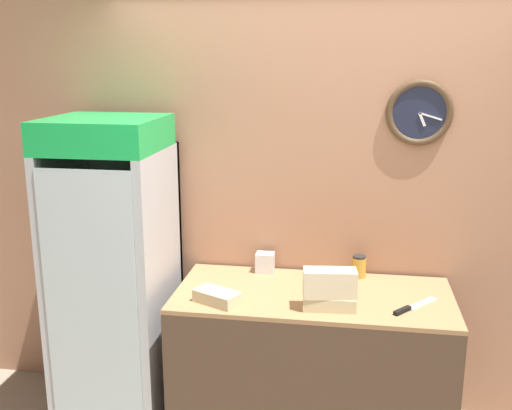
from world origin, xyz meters
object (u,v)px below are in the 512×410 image
(sandwich_stack_middle, at_px, (330,290))
(beverage_cooler, at_px, (117,259))
(sandwich_stack_top, at_px, (330,276))
(chefs_knife, at_px, (410,308))
(napkin_dispenser, at_px, (265,262))
(condiment_jar, at_px, (359,267))
(sandwich_flat_left, at_px, (217,297))
(sandwich_stack_bottom, at_px, (329,303))

(sandwich_stack_middle, bearing_deg, beverage_cooler, 168.52)
(sandwich_stack_top, xyz_separation_m, chefs_knife, (0.42, 0.06, -0.17))
(chefs_knife, height_order, napkin_dispenser, napkin_dispenser)
(condiment_jar, bearing_deg, sandwich_stack_top, -107.34)
(beverage_cooler, bearing_deg, sandwich_stack_middle, -11.48)
(napkin_dispenser, bearing_deg, chefs_knife, -27.42)
(beverage_cooler, bearing_deg, sandwich_stack_top, -11.48)
(sandwich_stack_middle, distance_m, sandwich_stack_top, 0.07)
(sandwich_stack_middle, xyz_separation_m, condiment_jar, (0.15, 0.50, -0.04))
(sandwich_stack_middle, bearing_deg, sandwich_flat_left, -178.58)
(sandwich_stack_top, distance_m, napkin_dispenser, 0.65)
(sandwich_stack_middle, relative_size, condiment_jar, 2.16)
(sandwich_stack_bottom, xyz_separation_m, chefs_knife, (0.42, 0.06, -0.03))
(beverage_cooler, height_order, sandwich_stack_top, beverage_cooler)
(sandwich_flat_left, bearing_deg, condiment_jar, 34.22)
(sandwich_flat_left, xyz_separation_m, napkin_dispenser, (0.19, 0.51, 0.03))
(beverage_cooler, relative_size, sandwich_stack_middle, 6.43)
(sandwich_stack_bottom, xyz_separation_m, napkin_dispenser, (-0.41, 0.49, 0.02))
(chefs_knife, xyz_separation_m, napkin_dispenser, (-0.83, 0.43, 0.05))
(sandwich_stack_middle, relative_size, sandwich_stack_top, 1.00)
(napkin_dispenser, bearing_deg, sandwich_stack_middle, -50.14)
(sandwich_stack_bottom, relative_size, condiment_jar, 2.12)
(sandwich_flat_left, bearing_deg, sandwich_stack_bottom, 1.42)
(condiment_jar, distance_m, napkin_dispenser, 0.57)
(sandwich_flat_left, bearing_deg, beverage_cooler, 157.90)
(condiment_jar, bearing_deg, sandwich_stack_middle, -107.34)
(chefs_knife, bearing_deg, sandwich_stack_middle, -171.36)
(sandwich_stack_bottom, xyz_separation_m, sandwich_flat_left, (-0.60, -0.01, -0.00))
(sandwich_stack_bottom, bearing_deg, sandwich_stack_middle, 0.00)
(beverage_cooler, bearing_deg, condiment_jar, 9.54)
(beverage_cooler, bearing_deg, sandwich_stack_bottom, -11.48)
(sandwich_stack_bottom, height_order, napkin_dispenser, napkin_dispenser)
(sandwich_flat_left, bearing_deg, chefs_knife, 4.40)
(sandwich_flat_left, height_order, chefs_knife, sandwich_flat_left)
(beverage_cooler, distance_m, sandwich_stack_bottom, 1.29)
(sandwich_stack_bottom, height_order, sandwich_flat_left, sandwich_stack_bottom)
(beverage_cooler, xyz_separation_m, condiment_jar, (1.42, 0.24, -0.05))
(sandwich_stack_top, bearing_deg, napkin_dispenser, 129.86)
(sandwich_flat_left, relative_size, condiment_jar, 2.08)
(sandwich_stack_top, relative_size, napkin_dispenser, 2.39)
(beverage_cooler, xyz_separation_m, napkin_dispenser, (0.85, 0.24, -0.05))
(sandwich_stack_bottom, height_order, chefs_knife, sandwich_stack_bottom)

